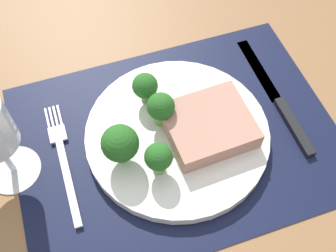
{
  "coord_description": "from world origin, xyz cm",
  "views": [
    {
      "loc": [
        -10.84,
        -27.78,
        50.42
      ],
      "look_at": [
        -0.95,
        1.23,
        1.9
      ],
      "focal_mm": 44.02,
      "sensor_mm": 36.0,
      "label": 1
    }
  ],
  "objects": [
    {
      "name": "fork",
      "position": [
        -15.93,
        1.42,
        0.55
      ],
      "size": [
        2.4,
        19.2,
        0.5
      ],
      "rotation": [
        0.0,
        0.0,
        0.01
      ],
      "color": "silver",
      "rests_on": "placemat"
    },
    {
      "name": "ground_plane",
      "position": [
        0.0,
        0.0,
        -1.5
      ],
      "size": [
        140.0,
        110.0,
        3.0
      ],
      "primitive_type": "cube",
      "color": "brown"
    },
    {
      "name": "placemat",
      "position": [
        0.0,
        0.0,
        0.15
      ],
      "size": [
        45.03,
        33.13,
        0.3
      ],
      "primitive_type": "cube",
      "color": "black",
      "rests_on": "ground_plane"
    },
    {
      "name": "broccoli_back_left",
      "position": [
        -8.25,
        -1.62,
        5.74
      ],
      "size": [
        4.87,
        4.87,
        6.38
      ],
      "color": "#6B994C",
      "rests_on": "plate"
    },
    {
      "name": "plate",
      "position": [
        0.0,
        0.0,
        1.1
      ],
      "size": [
        25.63,
        25.63,
        1.6
      ],
      "primitive_type": "cylinder",
      "color": "silver",
      "rests_on": "placemat"
    },
    {
      "name": "broccoli_near_steak",
      "position": [
        -2.51,
        6.54,
        5.05
      ],
      "size": [
        3.64,
        3.64,
        5.12
      ],
      "color": "#5B8942",
      "rests_on": "plate"
    },
    {
      "name": "broccoli_center",
      "position": [
        -1.62,
        2.25,
        5.3
      ],
      "size": [
        3.8,
        3.8,
        5.6
      ],
      "color": "#6B994C",
      "rests_on": "plate"
    },
    {
      "name": "knife",
      "position": [
        16.39,
        0.53,
        0.6
      ],
      "size": [
        1.8,
        23.0,
        0.8
      ],
      "rotation": [
        0.0,
        0.0,
        0.01
      ],
      "color": "black",
      "rests_on": "placemat"
    },
    {
      "name": "steak",
      "position": [
        4.02,
        -1.28,
        3.3
      ],
      "size": [
        11.65,
        10.4,
        2.81
      ],
      "primitive_type": "cube",
      "rotation": [
        0.0,
        0.0,
        0.04
      ],
      "color": "tan",
      "rests_on": "plate"
    },
    {
      "name": "broccoli_near_fork",
      "position": [
        -4.21,
        -4.72,
        5.09
      ],
      "size": [
        3.62,
        3.62,
        5.26
      ],
      "color": "#6B994C",
      "rests_on": "plate"
    }
  ]
}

